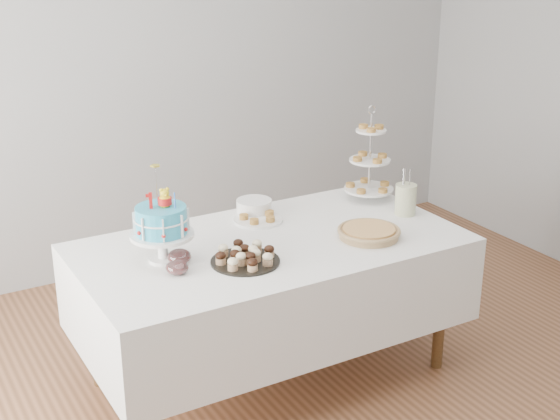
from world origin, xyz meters
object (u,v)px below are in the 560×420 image
cupcake_tray (245,255)px  jam_bowl_b (179,257)px  table (271,283)px  utensil_pitcher (406,198)px  plate_stack (254,206)px  pie (369,232)px  pastry_plate (258,218)px  jam_bowl_a (177,268)px  tiered_stand (370,161)px  birthday_cake (162,236)px

cupcake_tray → jam_bowl_b: (-0.27, 0.15, -0.00)m
table → utensil_pitcher: (0.83, -0.02, 0.32)m
plate_stack → table: bearing=-106.7°
plate_stack → jam_bowl_b: size_ratio=1.72×
cupcake_tray → pie: (0.68, -0.04, -0.01)m
cupcake_tray → pastry_plate: 0.54m
jam_bowl_a → tiered_stand: bearing=16.1°
pie → tiered_stand: bearing=54.2°
pie → utensil_pitcher: (0.37, 0.17, 0.06)m
birthday_cake → cupcake_tray: birthday_cake is taller
pastry_plate → jam_bowl_b: bearing=-153.2°
tiered_stand → utensil_pitcher: tiered_stand is taller
tiered_stand → jam_bowl_a: size_ratio=5.22×
cupcake_tray → plate_stack: (0.35, 0.56, 0.00)m
pie → tiered_stand: size_ratio=0.58×
utensil_pitcher → pie: bearing=-154.5°
table → utensil_pitcher: 0.88m
birthday_cake → tiered_stand: bearing=27.1°
birthday_cake → pie: bearing=3.8°
plate_stack → cupcake_tray: bearing=-121.8°
cupcake_tray → pie: cupcake_tray is taller
cupcake_tray → jam_bowl_a: cupcake_tray is taller
jam_bowl_a → utensil_pitcher: size_ratio=0.41×
pie → jam_bowl_a: 1.01m
jam_bowl_b → birthday_cake: bearing=134.0°
jam_bowl_b → pastry_plate: bearing=26.8°
tiered_stand → pastry_plate: size_ratio=2.08×
jam_bowl_a → plate_stack: bearing=37.5°
tiered_stand → plate_stack: (-0.68, 0.12, -0.19)m
jam_bowl_a → cupcake_tray: bearing=-8.3°
pie → jam_bowl_b: 0.97m
pie → plate_stack: bearing=119.5°
tiered_stand → pastry_plate: 0.75m
tiered_stand → jam_bowl_a: 1.42m
table → pie: size_ratio=6.00×
pastry_plate → jam_bowl_b: 0.65m
tiered_stand → utensil_pitcher: size_ratio=2.13×
birthday_cake → plate_stack: birthday_cake is taller
table → jam_bowl_b: bearing=-179.0°
cupcake_tray → pastry_plate: size_ratio=1.24×
jam_bowl_b → utensil_pitcher: (1.32, -0.02, 0.06)m
jam_bowl_a → jam_bowl_b: bearing=62.3°
birthday_cake → jam_bowl_a: (0.00, -0.16, -0.10)m
tiered_stand → jam_bowl_b: tiered_stand is taller
table → plate_stack: plate_stack is taller
table → jam_bowl_b: jam_bowl_b is taller
table → plate_stack: bearing=73.3°
birthday_cake → plate_stack: (0.67, 0.35, -0.09)m
plate_stack → utensil_pitcher: (0.71, -0.42, 0.05)m
table → jam_bowl_a: size_ratio=18.26×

